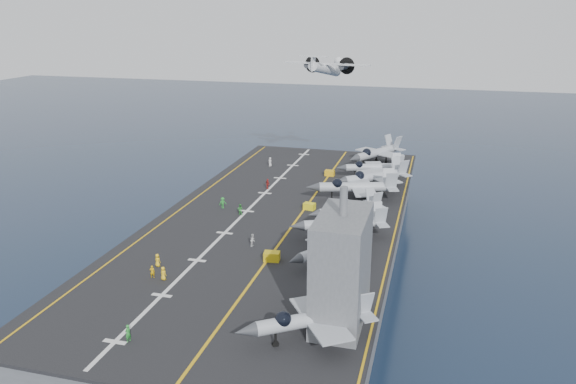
% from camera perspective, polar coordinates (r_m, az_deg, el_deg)
% --- Properties ---
extents(ground, '(500.00, 500.00, 0.00)m').
position_cam_1_polar(ground, '(95.49, -0.64, -8.16)').
color(ground, '#142135').
rests_on(ground, ground).
extents(hull, '(36.00, 90.00, 10.00)m').
position_cam_1_polar(hull, '(93.41, -0.65, -5.41)').
color(hull, '#56595E').
rests_on(hull, ground).
extents(flight_deck, '(38.00, 92.00, 0.40)m').
position_cam_1_polar(flight_deck, '(91.47, -0.66, -2.41)').
color(flight_deck, black).
rests_on(flight_deck, hull).
extents(foul_line, '(0.35, 90.00, 0.02)m').
position_cam_1_polar(foul_line, '(90.67, 1.17, -2.45)').
color(foul_line, gold).
rests_on(foul_line, flight_deck).
extents(landing_centerline, '(0.50, 90.00, 0.02)m').
position_cam_1_polar(landing_centerline, '(93.12, -4.21, -1.94)').
color(landing_centerline, silver).
rests_on(landing_centerline, flight_deck).
extents(deck_edge_port, '(0.25, 90.00, 0.02)m').
position_cam_1_polar(deck_edge_port, '(97.18, -10.35, -1.34)').
color(deck_edge_port, gold).
rests_on(deck_edge_port, flight_deck).
extents(deck_edge_stbd, '(0.25, 90.00, 0.02)m').
position_cam_1_polar(deck_edge_stbd, '(88.46, 10.97, -3.33)').
color(deck_edge_stbd, gold).
rests_on(deck_edge_stbd, flight_deck).
extents(island_superstructure, '(5.00, 10.00, 15.00)m').
position_cam_1_polar(island_superstructure, '(58.37, 5.49, -6.51)').
color(island_superstructure, '#56595E').
rests_on(island_superstructure, flight_deck).
extents(fighter_jet_0, '(17.01, 15.77, 4.92)m').
position_cam_1_polar(fighter_jet_0, '(57.30, 2.55, -12.62)').
color(fighter_jet_0, gray).
rests_on(fighter_jet_0, flight_deck).
extents(fighter_jet_2, '(14.28, 15.32, 4.43)m').
position_cam_1_polar(fighter_jet_2, '(73.93, 4.38, -5.53)').
color(fighter_jet_2, gray).
rests_on(fighter_jet_2, flight_deck).
extents(fighter_jet_3, '(16.78, 14.40, 4.92)m').
position_cam_1_polar(fighter_jet_3, '(81.51, 5.72, -3.10)').
color(fighter_jet_3, '#9BA2AA').
rests_on(fighter_jet_3, flight_deck).
extents(fighter_jet_4, '(15.17, 14.72, 4.42)m').
position_cam_1_polar(fighter_jet_4, '(88.50, 6.23, -1.57)').
color(fighter_jet_4, '#8C949D').
rests_on(fighter_jet_4, flight_deck).
extents(fighter_jet_5, '(18.08, 14.59, 5.46)m').
position_cam_1_polar(fighter_jet_5, '(97.78, 7.03, 0.61)').
color(fighter_jet_5, '#99A0AA').
rests_on(fighter_jet_5, flight_deck).
extents(fighter_jet_6, '(18.12, 17.53, 5.27)m').
position_cam_1_polar(fighter_jet_6, '(104.69, 8.83, 1.64)').
color(fighter_jet_6, gray).
rests_on(fighter_jet_6, flight_deck).
extents(fighter_jet_7, '(15.70, 13.07, 4.66)m').
position_cam_1_polar(fighter_jet_7, '(112.22, 8.71, 2.59)').
color(fighter_jet_7, gray).
rests_on(fighter_jet_7, flight_deck).
extents(fighter_jet_8, '(17.22, 19.04, 5.51)m').
position_cam_1_polar(fighter_jet_8, '(122.20, 9.02, 4.04)').
color(fighter_jet_8, gray).
rests_on(fighter_jet_8, flight_deck).
extents(tow_cart_a, '(2.22, 1.58, 1.25)m').
position_cam_1_polar(tow_cart_a, '(74.72, -1.66, -6.55)').
color(tow_cart_a, gold).
rests_on(tow_cart_a, flight_deck).
extents(tow_cart_b, '(2.05, 1.52, 1.11)m').
position_cam_1_polar(tow_cart_b, '(93.58, 2.19, -1.46)').
color(tow_cart_b, yellow).
rests_on(tow_cart_b, flight_deck).
extents(tow_cart_c, '(1.92, 1.28, 1.13)m').
position_cam_1_polar(tow_cart_c, '(113.01, 4.26, 1.93)').
color(tow_cart_c, '#ECB115').
rests_on(tow_cart_c, flight_deck).
extents(crew_0, '(1.20, 0.97, 1.73)m').
position_cam_1_polar(crew_0, '(74.93, -13.12, -6.77)').
color(crew_0, yellow).
rests_on(crew_0, flight_deck).
extents(crew_1, '(1.17, 0.98, 1.66)m').
position_cam_1_polar(crew_1, '(72.06, -13.63, -7.87)').
color(crew_1, '#D39F09').
rests_on(crew_1, flight_deck).
extents(crew_2, '(1.14, 0.79, 1.85)m').
position_cam_1_polar(crew_2, '(91.27, -4.89, -1.77)').
color(crew_2, green).
rests_on(crew_2, flight_deck).
extents(crew_3, '(1.36, 1.29, 1.89)m').
position_cam_1_polar(crew_3, '(94.66, -6.65, -1.09)').
color(crew_3, green).
rests_on(crew_3, flight_deck).
extents(crew_4, '(1.40, 1.32, 1.94)m').
position_cam_1_polar(crew_4, '(104.18, -2.09, 0.82)').
color(crew_4, red).
rests_on(crew_4, flight_deck).
extents(crew_5, '(1.38, 1.39, 1.96)m').
position_cam_1_polar(crew_5, '(119.67, -1.83, 3.08)').
color(crew_5, silver).
rests_on(crew_5, flight_deck).
extents(crew_6, '(1.02, 1.29, 1.89)m').
position_cam_1_polar(crew_6, '(59.82, -15.96, -13.63)').
color(crew_6, green).
rests_on(crew_6, flight_deck).
extents(crew_7, '(0.74, 1.10, 1.82)m').
position_cam_1_polar(crew_7, '(79.20, -3.59, -4.90)').
color(crew_7, silver).
rests_on(crew_7, flight_deck).
extents(transport_plane, '(26.39, 20.79, 5.54)m').
position_cam_1_polar(transport_plane, '(145.20, 3.79, 12.33)').
color(transport_plane, silver).
extents(crew_8, '(1.20, 0.97, 1.73)m').
position_cam_1_polar(crew_8, '(71.23, -12.56, -8.07)').
color(crew_8, yellow).
rests_on(crew_8, flight_deck).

